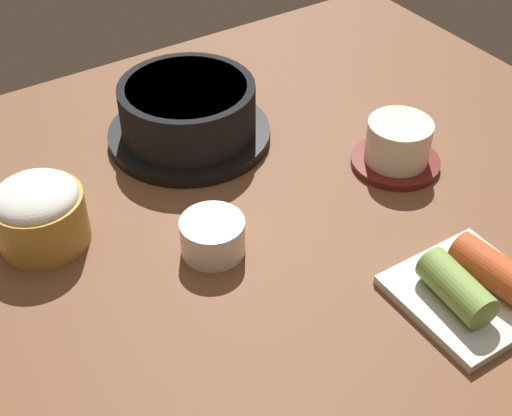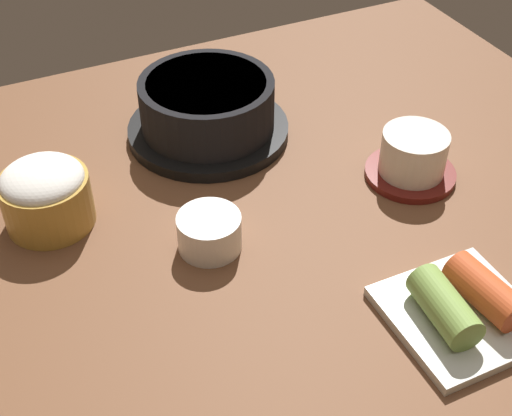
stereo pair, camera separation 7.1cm
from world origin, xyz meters
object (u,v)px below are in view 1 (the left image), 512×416
rice_bowl (39,212)px  tea_cup_with_saucer (398,145)px  stone_pot (188,113)px  kimchi_plate (472,286)px  banchan_cup_center (213,235)px

rice_bowl → tea_cup_with_saucer: bearing=-14.0°
stone_pot → kimchi_plate: bearing=-75.6°
tea_cup_with_saucer → banchan_cup_center: bearing=-177.6°
stone_pot → banchan_cup_center: size_ratio=3.02×
stone_pot → rice_bowl: (-20.69, -7.71, 0.06)cm
tea_cup_with_saucer → kimchi_plate: bearing=-112.4°
banchan_cup_center → kimchi_plate: (16.61, -18.25, -0.37)cm
tea_cup_with_saucer → banchan_cup_center: tea_cup_with_saucer is taller
tea_cup_with_saucer → kimchi_plate: tea_cup_with_saucer is taller
rice_bowl → banchan_cup_center: (13.40, -10.47, -1.64)cm
stone_pot → kimchi_plate: (9.32, -36.42, -1.95)cm
banchan_cup_center → kimchi_plate: size_ratio=0.51×
stone_pot → tea_cup_with_saucer: size_ratio=1.91×
tea_cup_with_saucer → banchan_cup_center: 24.56cm
rice_bowl → kimchi_plate: bearing=-43.7°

